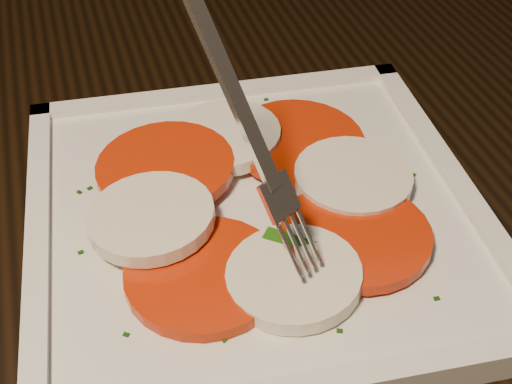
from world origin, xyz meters
TOP-DOWN VIEW (x-y plane):
  - table at (-0.11, -0.13)m, footprint 1.22×0.83m
  - chair at (-0.19, 0.67)m, footprint 0.50×0.50m
  - plate at (-0.05, -0.15)m, footprint 0.33×0.33m
  - caprese_salad at (-0.05, -0.15)m, footprint 0.24×0.24m
  - fork at (-0.08, -0.17)m, footprint 0.09×0.11m

SIDE VIEW (x-z plane):
  - chair at x=-0.19m, z-range 0.07..1.00m
  - table at x=-0.11m, z-range 0.28..1.03m
  - plate at x=-0.05m, z-range 0.75..0.76m
  - caprese_salad at x=-0.05m, z-range 0.76..0.79m
  - fork at x=-0.08m, z-range 0.78..0.95m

